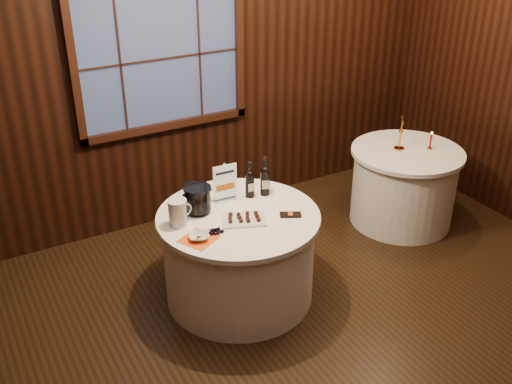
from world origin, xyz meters
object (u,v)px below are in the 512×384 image
chocolate_plate (244,219)px  chocolate_box (291,215)px  port_bottle_right (265,179)px  main_table (239,256)px  side_table (403,186)px  brass_candlestick (400,137)px  red_candle (430,142)px  ice_bucket (198,199)px  glass_pitcher (178,213)px  cracker_bowl (199,237)px  port_bottle_left (250,182)px  sign_stand (225,188)px  grape_bunch (215,230)px

chocolate_plate → chocolate_box: 0.37m
port_bottle_right → chocolate_plate: port_bottle_right is taller
main_table → side_table: bearing=8.5°
brass_candlestick → red_candle: brass_candlestick is taller
chocolate_box → brass_candlestick: size_ratio=0.46×
main_table → ice_bucket: size_ratio=5.80×
main_table → chocolate_plate: (-0.01, -0.11, 0.40)m
main_table → side_table: same height
glass_pitcher → cracker_bowl: 0.28m
port_bottle_right → port_bottle_left: bearing=-169.1°
chocolate_plate → chocolate_box: bearing=-16.2°
side_table → sign_stand: 2.04m
sign_stand → cracker_bowl: sign_stand is taller
glass_pitcher → port_bottle_left: bearing=6.2°
brass_candlestick → port_bottle_right: bearing=-174.0°
port_bottle_right → chocolate_plate: bearing=-117.3°
main_table → brass_candlestick: 2.04m
chocolate_box → grape_bunch: 0.62m
glass_pitcher → port_bottle_right: bearing=2.6°
ice_bucket → side_table: bearing=2.9°
side_table → port_bottle_right: (-1.65, -0.11, 0.53)m
chocolate_box → sign_stand: bearing=152.4°
cracker_bowl → chocolate_box: bearing=-2.5°
chocolate_plate → red_candle: red_candle is taller
glass_pitcher → ice_bucket: bearing=21.2°
ice_bucket → glass_pitcher: bearing=-153.9°
red_candle → chocolate_plate: bearing=-171.5°
main_table → cracker_bowl: (-0.42, -0.18, 0.40)m
port_bottle_right → red_candle: size_ratio=1.89×
main_table → grape_bunch: (-0.27, -0.16, 0.40)m
side_table → brass_candlestick: bearing=136.8°
main_table → ice_bucket: ice_bucket is taller
sign_stand → brass_candlestick: brass_candlestick is taller
main_table → chocolate_plate: 0.42m
chocolate_box → glass_pitcher: (-0.81, 0.29, 0.10)m
grape_bunch → ice_bucket: bearing=87.3°
sign_stand → chocolate_plate: sign_stand is taller
chocolate_box → brass_candlestick: (1.59, 0.57, 0.12)m
chocolate_plate → glass_pitcher: glass_pitcher is taller
main_table → side_table: 2.02m
sign_stand → ice_bucket: sign_stand is taller
port_bottle_left → chocolate_box: size_ratio=1.87×
port_bottle_left → brass_candlestick: 1.72m
port_bottle_left → chocolate_box: (0.12, -0.43, -0.13)m
ice_bucket → chocolate_plate: bearing=-50.1°
side_table → ice_bucket: (-2.26, -0.11, 0.50)m
main_table → chocolate_box: bearing=-31.3°
main_table → port_bottle_left: bearing=44.6°
sign_stand → red_candle: size_ratio=1.84×
cracker_bowl → grape_bunch: bearing=8.7°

